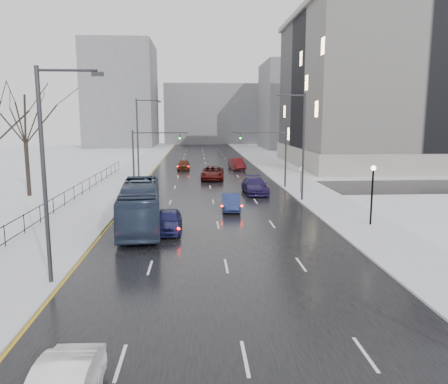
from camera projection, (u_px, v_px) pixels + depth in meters
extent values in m
cube|color=black|center=(208.00, 175.00, 60.42)|extent=(16.00, 150.00, 0.04)
cube|color=black|center=(210.00, 188.00, 48.61)|extent=(130.00, 10.00, 0.04)
cube|color=silver|center=(131.00, 175.00, 59.76)|extent=(5.00, 150.00, 0.16)
cube|color=silver|center=(283.00, 174.00, 61.06)|extent=(5.00, 150.00, 0.16)
cube|color=white|center=(60.00, 176.00, 59.18)|extent=(14.00, 150.00, 0.12)
cube|color=black|center=(29.00, 212.00, 29.86)|extent=(0.04, 70.00, 0.05)
cube|color=black|center=(30.00, 226.00, 30.03)|extent=(0.04, 70.00, 0.05)
cylinder|color=black|center=(30.00, 220.00, 29.96)|extent=(0.06, 0.06, 1.30)
cylinder|color=#2D2D33|center=(303.00, 148.00, 40.43)|extent=(0.20, 0.20, 10.00)
cylinder|color=#2D2D33|center=(291.00, 95.00, 39.55)|extent=(2.60, 0.12, 0.12)
cube|color=#2D2D33|center=(277.00, 97.00, 39.49)|extent=(0.50, 0.25, 0.18)
cylinder|color=#2D2D33|center=(44.00, 180.00, 19.71)|extent=(0.20, 0.20, 10.00)
cylinder|color=#2D2D33|center=(67.00, 70.00, 18.99)|extent=(2.60, 0.12, 0.12)
cube|color=#2D2D33|center=(98.00, 74.00, 19.10)|extent=(0.50, 0.25, 0.18)
cylinder|color=#2D2D33|center=(138.00, 142.00, 51.20)|extent=(0.20, 0.20, 10.00)
cylinder|color=#2D2D33|center=(148.00, 100.00, 50.48)|extent=(2.60, 0.12, 0.12)
cube|color=#2D2D33|center=(159.00, 102.00, 50.59)|extent=(0.50, 0.25, 0.18)
cylinder|color=black|center=(372.00, 197.00, 31.22)|extent=(0.14, 0.14, 4.00)
sphere|color=#FFE5B2|center=(373.00, 168.00, 30.87)|extent=(0.36, 0.36, 0.36)
cylinder|color=#2D2D33|center=(286.00, 159.00, 48.59)|extent=(0.20, 0.20, 6.50)
cylinder|color=#2D2D33|center=(259.00, 133.00, 47.92)|extent=(6.00, 0.12, 0.12)
imported|color=#2D2D33|center=(240.00, 138.00, 47.89)|extent=(0.15, 0.18, 0.90)
sphere|color=#19FF33|center=(240.00, 138.00, 47.74)|extent=(0.16, 0.16, 0.16)
cylinder|color=#2D2D33|center=(133.00, 160.00, 47.56)|extent=(0.20, 0.20, 6.50)
cylinder|color=#2D2D33|center=(160.00, 133.00, 47.25)|extent=(6.00, 0.12, 0.12)
imported|color=#2D2D33|center=(180.00, 138.00, 47.48)|extent=(0.15, 0.18, 0.90)
sphere|color=#19FF33|center=(180.00, 138.00, 47.33)|extent=(0.16, 0.16, 0.16)
cylinder|color=#2D2D33|center=(301.00, 180.00, 45.01)|extent=(0.06, 0.06, 2.50)
cylinder|color=white|center=(301.00, 169.00, 44.82)|extent=(0.60, 0.03, 0.60)
torus|color=#B20C0C|center=(301.00, 169.00, 44.82)|extent=(0.58, 0.06, 0.58)
cube|color=gray|center=(416.00, 92.00, 72.40)|extent=(40.00, 30.00, 24.00)
cube|color=gray|center=(422.00, 14.00, 70.33)|extent=(41.00, 31.00, 0.80)
cube|color=gray|center=(411.00, 156.00, 74.15)|extent=(40.60, 30.60, 3.00)
cube|color=slate|center=(309.00, 106.00, 114.45)|extent=(24.00, 20.00, 22.00)
cube|color=slate|center=(122.00, 95.00, 120.70)|extent=(18.00, 22.00, 28.00)
cube|color=slate|center=(214.00, 114.00, 137.90)|extent=(30.00, 18.00, 18.00)
imported|color=#27334C|center=(140.00, 205.00, 31.02)|extent=(3.70, 11.56, 3.17)
imported|color=navy|center=(168.00, 221.00, 29.88)|extent=(1.82, 4.52, 1.54)
imported|color=navy|center=(231.00, 202.00, 36.94)|extent=(1.61, 4.26, 1.39)
imported|color=#440D0B|center=(213.00, 173.00, 55.48)|extent=(3.23, 6.22, 1.67)
imported|color=#211848|center=(255.00, 186.00, 45.19)|extent=(2.51, 5.76, 1.65)
imported|color=#521F0E|center=(184.00, 165.00, 65.93)|extent=(1.84, 4.53, 1.54)
imported|color=#400B0E|center=(237.00, 164.00, 66.33)|extent=(2.46, 5.36, 1.70)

